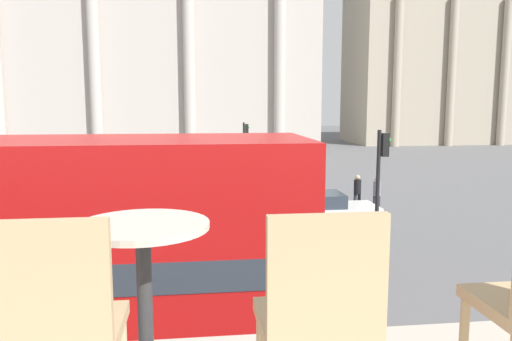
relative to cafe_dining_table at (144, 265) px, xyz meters
The scene contains 14 objects.
cafe_dining_table is the anchor object (origin of this frame).
cafe_chair_0 0.61m from the cafe_dining_table, 111.96° to the right, with size 0.40×0.40×0.91m.
cafe_chair_1 0.89m from the cafe_dining_table, 42.14° to the right, with size 0.40×0.40×0.91m.
plaza_building_left 46.58m from the cafe_dining_table, 99.10° to the left, with size 36.31×15.53×25.61m.
plaza_building_right 65.88m from the cafe_dining_table, 58.21° to the left, with size 31.73×11.37×19.47m.
traffic_light_near 13.52m from the cafe_dining_table, 64.43° to the left, with size 0.42×0.24×3.98m.
traffic_light_mid 20.95m from the cafe_dining_table, 89.78° to the left, with size 0.42×0.24×3.30m.
traffic_light_far 28.58m from the cafe_dining_table, 83.32° to the left, with size 0.42×0.24×3.58m.
car_navy 23.40m from the cafe_dining_table, 99.11° to the left, with size 4.20×1.93×1.35m.
car_white 17.23m from the cafe_dining_table, 72.64° to the left, with size 4.20×1.93×1.35m.
pedestrian_yellow 19.01m from the cafe_dining_table, 84.07° to the left, with size 0.32×0.32×1.69m.
pedestrian_olive 32.23m from the cafe_dining_table, 96.26° to the left, with size 0.32×0.32×1.78m.
pedestrian_black 20.37m from the cafe_dining_table, 68.63° to the left, with size 0.32×0.32×1.63m.
pedestrian_grey 20.04m from the cafe_dining_table, 66.19° to the left, with size 0.32×0.32×1.65m.
Camera 1 is at (1.20, -2.58, 4.78)m, focal length 35.00 mm.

